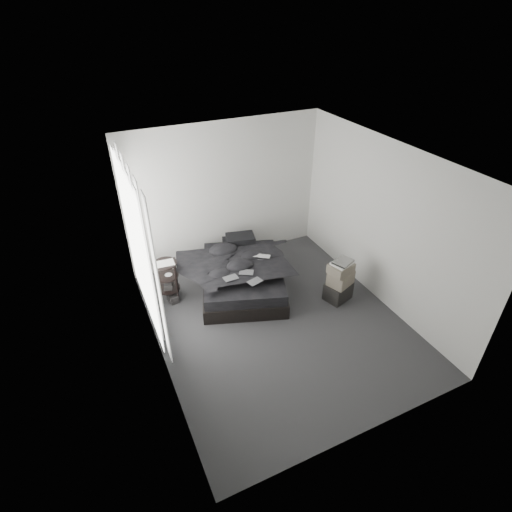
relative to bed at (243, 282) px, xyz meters
name	(u,v)px	position (x,y,z in m)	size (l,w,h in m)	color
floor	(278,321)	(0.15, -1.02, -0.12)	(3.60, 4.20, 0.01)	#343437
ceiling	(284,161)	(0.15, -1.02, 2.48)	(3.60, 4.20, 0.01)	white
wall_back	(225,194)	(0.15, 1.08, 1.18)	(3.60, 0.01, 2.60)	silver
wall_front	(381,355)	(0.15, -3.12, 1.18)	(3.60, 0.01, 2.60)	silver
wall_left	(151,285)	(-1.65, -1.02, 1.18)	(0.01, 4.20, 2.60)	silver
wall_right	(383,225)	(1.95, -1.02, 1.18)	(0.01, 4.20, 2.60)	silver
window_left	(137,246)	(-1.63, -0.12, 1.23)	(0.02, 2.00, 2.30)	white
curtain_left	(142,249)	(-1.58, -0.12, 1.16)	(0.06, 2.12, 2.48)	white
bed	(243,282)	(0.00, 0.00, 0.00)	(1.34, 1.77, 0.24)	black
mattress	(242,272)	(0.00, 0.00, 0.21)	(1.29, 1.71, 0.19)	black
duvet	(242,264)	(-0.01, -0.04, 0.41)	(1.30, 1.51, 0.21)	black
pillow_lower	(237,244)	(0.19, 0.66, 0.37)	(0.53, 0.36, 0.12)	black
pillow_upper	(240,238)	(0.24, 0.63, 0.48)	(0.50, 0.34, 0.11)	black
laptop	(261,254)	(0.32, -0.07, 0.53)	(0.28, 0.18, 0.02)	silver
comic_a	(231,275)	(-0.36, -0.37, 0.52)	(0.22, 0.15, 0.01)	black
comic_b	(246,269)	(-0.07, -0.34, 0.52)	(0.22, 0.15, 0.01)	black
comic_c	(255,277)	(-0.05, -0.62, 0.53)	(0.22, 0.15, 0.01)	black
side_stand	(168,281)	(-1.22, 0.26, 0.23)	(0.38, 0.38, 0.71)	black
papers	(165,263)	(-1.22, 0.25, 0.59)	(0.27, 0.20, 0.01)	white
floor_books	(173,298)	(-1.19, 0.16, -0.05)	(0.14, 0.20, 0.14)	black
box_lower	(338,291)	(1.32, -0.93, 0.03)	(0.41, 0.32, 0.30)	black
box_mid	(341,278)	(1.34, -0.94, 0.30)	(0.38, 0.30, 0.23)	#6A6154
box_upper	(341,268)	(1.32, -0.94, 0.50)	(0.37, 0.29, 0.16)	#6A6154
art_book_white	(342,263)	(1.32, -0.93, 0.59)	(0.31, 0.25, 0.03)	silver
art_book_snake	(343,262)	(1.34, -0.94, 0.62)	(0.30, 0.24, 0.03)	silver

